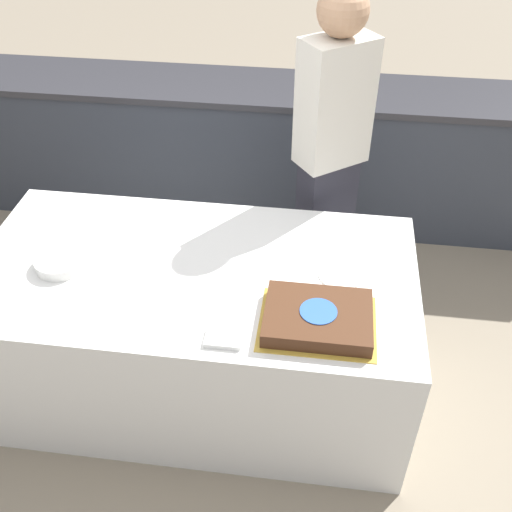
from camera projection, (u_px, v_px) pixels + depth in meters
name	position (u px, v px, depth m)	size (l,w,h in m)	color
ground_plane	(203.00, 379.00, 3.09)	(14.00, 14.00, 0.00)	gray
back_counter	(246.00, 150.00, 4.01)	(4.40, 0.58, 0.92)	#333842
dining_table	(198.00, 329.00, 2.85)	(1.95, 1.02, 0.75)	white
cake	(318.00, 318.00, 2.33)	(0.46, 0.36, 0.07)	gold
plate_stack	(60.00, 262.00, 2.61)	(0.22, 0.22, 0.05)	white
side_plate_near_cake	(341.00, 275.00, 2.58)	(0.20, 0.20, 0.00)	white
utensil_pile	(224.00, 339.00, 2.28)	(0.14, 0.09, 0.02)	white
person_cutting_cake	(330.00, 156.00, 3.00)	(0.39, 0.36, 1.76)	#282833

